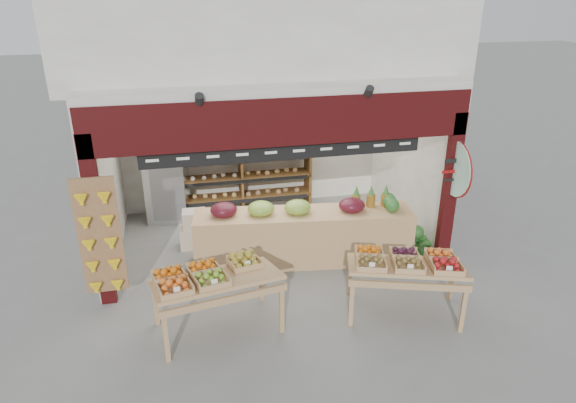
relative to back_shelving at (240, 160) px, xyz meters
The scene contains 11 objects.
ground 2.21m from the back_shelving, 80.51° to the right, with size 60.00×60.00×0.00m, color slate.
shop_structure 2.82m from the back_shelving, 39.83° to the right, with size 6.36×5.12×5.40m.
banana_board 3.89m from the back_shelving, 128.39° to the right, with size 0.60×0.15×1.80m.
gift_sign 4.35m from the back_shelving, 44.60° to the right, with size 0.04×0.93×0.92m.
back_shelving is the anchor object (origin of this frame).
refrigerator 1.50m from the back_shelving, behind, with size 0.77×0.77×1.98m, color silver.
cardboard_stack 1.85m from the back_shelving, 121.18° to the right, with size 1.00×0.73×0.71m.
mid_counter 2.54m from the back_shelving, 72.79° to the right, with size 3.75×1.19×1.14m.
display_table_left 4.07m from the back_shelving, 104.15° to the right, with size 1.83×1.22×1.07m.
display_table_right 4.52m from the back_shelving, 66.47° to the right, with size 1.84×1.37×1.04m.
watermelon_pile 3.83m from the back_shelving, 41.76° to the right, with size 0.70×0.66×0.50m.
Camera 1 is at (-1.53, -8.07, 4.49)m, focal length 32.00 mm.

